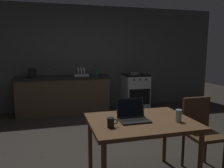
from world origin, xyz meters
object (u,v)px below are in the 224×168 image
at_px(dish_rack, 81,74).
at_px(coffee_mug, 111,123).
at_px(dining_table, 141,127).
at_px(drinking_glass, 179,116).
at_px(laptop, 133,116).
at_px(stove_oven, 135,91).
at_px(frying_pan, 135,73).
at_px(electric_kettle, 32,73).
at_px(bottle, 96,71).
at_px(chair, 200,129).

bearing_deg(dish_rack, coffee_mug, -92.30).
distance_m(dining_table, dish_rack, 3.16).
bearing_deg(drinking_glass, laptop, 158.98).
relative_size(stove_oven, laptop, 2.76).
height_order(frying_pan, drinking_glass, frying_pan).
relative_size(dining_table, electric_kettle, 5.15).
distance_m(dining_table, drinking_glass, 0.42).
height_order(drinking_glass, dish_rack, dish_rack).
bearing_deg(electric_kettle, coffee_mug, -73.24).
relative_size(bottle, dish_rack, 0.71).
bearing_deg(drinking_glass, dining_table, 157.14).
bearing_deg(electric_kettle, stove_oven, -0.06).
bearing_deg(laptop, frying_pan, 62.05).
height_order(stove_oven, frying_pan, frying_pan).
bearing_deg(chair, frying_pan, 66.91).
relative_size(dining_table, bottle, 4.69).
height_order(electric_kettle, drinking_glass, electric_kettle).
distance_m(frying_pan, coffee_mug, 3.58).
bearing_deg(laptop, bottle, 79.88).
bearing_deg(dish_rack, dining_table, -85.52).
relative_size(frying_pan, dish_rack, 1.30).
bearing_deg(bottle, coffee_mug, -98.49).
relative_size(chair, dish_rack, 2.66).
height_order(dining_table, coffee_mug, coffee_mug).
bearing_deg(bottle, electric_kettle, 178.05).
bearing_deg(drinking_glass, electric_kettle, 117.73).
height_order(bottle, coffee_mug, bottle).
xyz_separation_m(laptop, frying_pan, (1.21, 3.09, 0.12)).
height_order(stove_oven, bottle, bottle).
relative_size(stove_oven, bottle, 3.67).
bearing_deg(coffee_mug, laptop, 28.57).
distance_m(bottle, frying_pan, 1.02).
relative_size(dining_table, frying_pan, 2.56).
xyz_separation_m(dining_table, frying_pan, (1.12, 3.11, 0.24)).
xyz_separation_m(laptop, bottle, (0.19, 3.07, 0.21)).
height_order(bottle, drinking_glass, bottle).
xyz_separation_m(chair, bottle, (-0.75, 2.98, 0.47)).
bearing_deg(coffee_mug, chair, 11.38).
relative_size(stove_oven, coffee_mug, 8.11).
distance_m(frying_pan, drinking_glass, 3.36).
bearing_deg(electric_kettle, frying_pan, -0.64).
distance_m(stove_oven, chair, 3.05).
height_order(coffee_mug, dish_rack, dish_rack).
distance_m(electric_kettle, dish_rack, 1.12).
height_order(stove_oven, electric_kettle, electric_kettle).
height_order(frying_pan, coffee_mug, frying_pan).
bearing_deg(laptop, dining_table, -19.36).
bearing_deg(coffee_mug, frying_pan, 65.20).
xyz_separation_m(bottle, drinking_glass, (0.26, -3.24, -0.19)).
height_order(dining_table, electric_kettle, electric_kettle).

